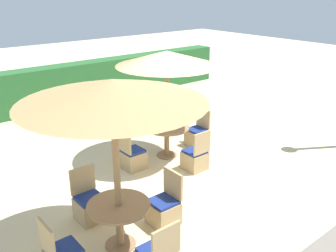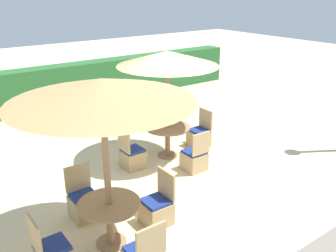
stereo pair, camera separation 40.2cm
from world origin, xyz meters
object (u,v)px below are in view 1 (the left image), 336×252
at_px(patio_chair_front_left_east, 164,209).
at_px(parasol_center, 167,59).
at_px(parasol_front_left, 112,92).
at_px(patio_chair_front_left_north, 90,206).
at_px(patio_chair_center_east, 197,136).
at_px(round_table_front_left, 119,215).
at_px(patio_chair_center_south, 195,158).
at_px(patio_chair_center_west, 133,157).
at_px(round_table_center, 167,133).

bearing_deg(patio_chair_front_left_east, parasol_center, -40.12).
bearing_deg(parasol_front_left, patio_chair_front_left_east, 1.69).
xyz_separation_m(parasol_front_left, patio_chair_front_left_north, (-0.02, 0.92, -2.22)).
bearing_deg(parasol_front_left, patio_chair_front_left_north, 91.45).
height_order(parasol_center, patio_chair_front_left_north, parasol_center).
distance_m(parasol_center, parasol_front_left, 3.35).
height_order(patio_chair_center_east, round_table_front_left, patio_chair_center_east).
height_order(patio_chair_center_south, patio_chair_front_left_north, same).
distance_m(parasol_front_left, patio_chair_front_left_north, 2.41).
bearing_deg(patio_chair_center_east, round_table_front_left, 119.87).
bearing_deg(parasol_center, patio_chair_center_west, -178.53).
relative_size(round_table_center, patio_chair_front_left_east, 1.12).
relative_size(round_table_front_left, patio_chair_front_left_east, 1.04).
distance_m(patio_chair_center_west, patio_chair_front_left_east, 2.16).
xyz_separation_m(patio_chair_center_west, patio_chair_front_left_east, (-0.73, -2.03, 0.00)).
bearing_deg(parasol_front_left, patio_chair_center_east, 29.87).
bearing_deg(patio_chair_center_west, patio_chair_center_south, 48.85).
relative_size(patio_chair_center_east, patio_chair_center_west, 1.00).
bearing_deg(patio_chair_center_south, parasol_center, 92.75).
height_order(round_table_center, patio_chair_front_left_north, patio_chair_front_left_north).
distance_m(round_table_front_left, patio_chair_front_left_north, 0.97).
bearing_deg(patio_chair_center_west, parasol_front_left, -38.49).
xyz_separation_m(round_table_center, parasol_front_left, (-2.63, -2.08, 1.91)).
relative_size(patio_chair_center_west, patio_chair_front_left_north, 1.00).
relative_size(patio_chair_center_south, patio_chair_front_left_north, 1.00).
bearing_deg(parasol_center, patio_chair_front_left_east, -130.12).
distance_m(round_table_center, patio_chair_center_east, 1.03).
xyz_separation_m(parasol_center, patio_chair_center_west, (-0.99, -0.03, -2.05)).
bearing_deg(round_table_front_left, round_table_center, 38.35).
bearing_deg(patio_chair_center_south, patio_chair_front_left_north, -175.31).
xyz_separation_m(round_table_center, patio_chair_front_left_east, (-1.73, -2.05, -0.32)).
bearing_deg(parasol_center, patio_chair_center_south, -87.25).
bearing_deg(patio_chair_center_west, parasol_center, 91.47).
bearing_deg(round_table_center, parasol_center, 85.24).
bearing_deg(patio_chair_front_left_north, patio_chair_center_east, -162.43).
distance_m(patio_chair_center_east, round_table_front_left, 4.17).
height_order(round_table_front_left, patio_chair_front_left_north, patio_chair_front_left_north).
relative_size(patio_chair_center_west, parasol_front_left, 0.35).
relative_size(patio_chair_center_south, patio_chair_center_west, 1.00).
bearing_deg(parasol_front_left, patio_chair_center_west, 51.51).
xyz_separation_m(patio_chair_center_south, round_table_front_left, (-2.67, -1.14, 0.30)).
distance_m(round_table_center, parasol_front_left, 3.85).
distance_m(round_table_center, patio_chair_center_south, 0.99).
distance_m(parasol_center, patio_chair_center_east, 2.27).
xyz_separation_m(parasol_center, patio_chair_center_east, (0.98, -0.00, -2.05)).
xyz_separation_m(patio_chair_center_west, patio_chair_front_left_north, (-1.66, -1.13, 0.00)).
bearing_deg(round_table_center, patio_chair_front_left_east, -130.12).
xyz_separation_m(patio_chair_center_east, patio_chair_front_left_north, (-3.63, -1.15, 0.00)).
xyz_separation_m(patio_chair_center_east, patio_chair_center_west, (-1.98, -0.02, 0.00)).
relative_size(round_table_center, patio_chair_center_west, 1.12).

